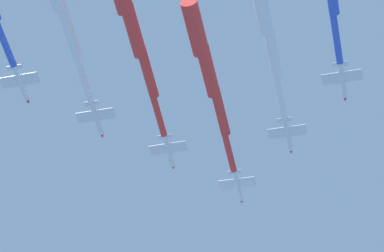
% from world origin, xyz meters
% --- Properties ---
extents(jet_lead, '(21.26, 51.86, 3.75)m').
position_xyz_m(jet_lead, '(-10.32, 10.46, 204.47)').
color(jet_lead, silver).
extents(jet_port_inner, '(21.58, 51.62, 3.69)m').
position_xyz_m(jet_port_inner, '(-2.01, 26.09, 205.84)').
color(jet_port_inner, silver).
extents(jet_starboard_inner, '(21.85, 53.35, 3.73)m').
position_xyz_m(jet_starboard_inner, '(-27.30, 18.30, 204.42)').
color(jet_starboard_inner, silver).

